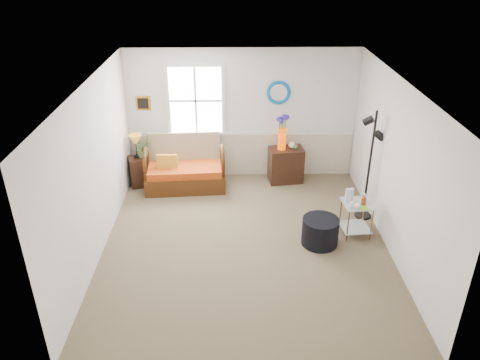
{
  "coord_description": "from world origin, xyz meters",
  "views": [
    {
      "loc": [
        -0.2,
        -6.26,
        4.35
      ],
      "look_at": [
        -0.08,
        0.32,
        0.97
      ],
      "focal_mm": 35.0,
      "sensor_mm": 36.0,
      "label": 1
    }
  ],
  "objects_px": {
    "lamp_stand": "(139,171)",
    "side_table": "(356,219)",
    "floor_lamp": "(369,166)",
    "cabinet": "(286,165)",
    "ottoman": "(320,231)",
    "loveseat": "(185,163)"
  },
  "relations": [
    {
      "from": "floor_lamp",
      "to": "cabinet",
      "type": "bearing_deg",
      "value": 154.24
    },
    {
      "from": "loveseat",
      "to": "lamp_stand",
      "type": "bearing_deg",
      "value": 171.6
    },
    {
      "from": "cabinet",
      "to": "ottoman",
      "type": "xyz_separation_m",
      "value": [
        0.32,
        -2.22,
        -0.13
      ]
    },
    {
      "from": "lamp_stand",
      "to": "side_table",
      "type": "distance_m",
      "value": 4.27
    },
    {
      "from": "cabinet",
      "to": "ottoman",
      "type": "distance_m",
      "value": 2.24
    },
    {
      "from": "loveseat",
      "to": "floor_lamp",
      "type": "relative_size",
      "value": 0.78
    },
    {
      "from": "loveseat",
      "to": "ottoman",
      "type": "xyz_separation_m",
      "value": [
        2.32,
        -2.0,
        -0.27
      ]
    },
    {
      "from": "ottoman",
      "to": "floor_lamp",
      "type": "bearing_deg",
      "value": 41.88
    },
    {
      "from": "lamp_stand",
      "to": "floor_lamp",
      "type": "xyz_separation_m",
      "value": [
        4.15,
        -1.26,
        0.68
      ]
    },
    {
      "from": "loveseat",
      "to": "lamp_stand",
      "type": "height_order",
      "value": "loveseat"
    },
    {
      "from": "lamp_stand",
      "to": "floor_lamp",
      "type": "height_order",
      "value": "floor_lamp"
    },
    {
      "from": "floor_lamp",
      "to": "ottoman",
      "type": "xyz_separation_m",
      "value": [
        -0.91,
        -0.82,
        -0.75
      ]
    },
    {
      "from": "cabinet",
      "to": "side_table",
      "type": "xyz_separation_m",
      "value": [
        0.95,
        -1.96,
        -0.06
      ]
    },
    {
      "from": "lamp_stand",
      "to": "floor_lamp",
      "type": "distance_m",
      "value": 4.39
    },
    {
      "from": "side_table",
      "to": "ottoman",
      "type": "relative_size",
      "value": 1.01
    },
    {
      "from": "lamp_stand",
      "to": "cabinet",
      "type": "relative_size",
      "value": 0.84
    },
    {
      "from": "loveseat",
      "to": "floor_lamp",
      "type": "bearing_deg",
      "value": -24.2
    },
    {
      "from": "loveseat",
      "to": "ottoman",
      "type": "bearing_deg",
      "value": -44.84
    },
    {
      "from": "side_table",
      "to": "cabinet",
      "type": "bearing_deg",
      "value": 115.84
    },
    {
      "from": "side_table",
      "to": "floor_lamp",
      "type": "relative_size",
      "value": 0.3
    },
    {
      "from": "loveseat",
      "to": "ottoman",
      "type": "distance_m",
      "value": 3.08
    },
    {
      "from": "lamp_stand",
      "to": "side_table",
      "type": "relative_size",
      "value": 1.01
    }
  ]
}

